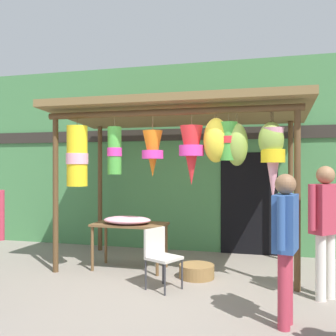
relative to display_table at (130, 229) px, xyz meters
The scene contains 9 objects.
ground_plane 1.17m from the display_table, 35.75° to the right, with size 30.00×30.00×0.00m, color gray.
shop_facade 2.29m from the display_table, 66.00° to the left, with size 11.51×0.29×3.84m.
market_stall_canopy 1.88m from the display_table, ahead, with size 4.25×2.20×2.79m.
display_table is the anchor object (origin of this frame).
flower_heap_on_table 0.18m from the display_table, 92.43° to the right, with size 0.80×0.56×0.12m.
folding_chair 1.16m from the display_table, 47.91° to the right, with size 0.54×0.54×0.84m.
wicker_basket_by_table 1.33m from the display_table, 10.53° to the right, with size 0.54×0.54×0.20m, color olive.
customer_foreground 3.08m from the display_table, 14.07° to the right, with size 0.45×0.44×1.73m.
passerby_at_right 3.01m from the display_table, 35.79° to the right, with size 0.30×0.58×1.64m.
Camera 1 is at (1.49, -5.48, 1.72)m, focal length 40.93 mm.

